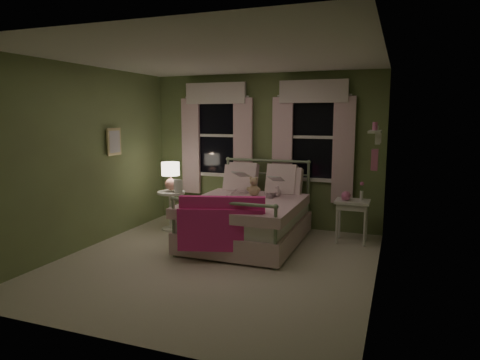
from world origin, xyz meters
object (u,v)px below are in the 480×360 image
at_px(teddy_bear, 254,188).
at_px(nightstand_left, 171,205).
at_px(table_lamp, 171,173).
at_px(nightstand_right, 352,207).
at_px(child_left, 241,176).
at_px(child_right, 274,181).
at_px(bed, 248,217).

xyz_separation_m(teddy_bear, nightstand_left, (-1.44, -0.04, -0.37)).
relative_size(teddy_bear, table_lamp, 0.65).
xyz_separation_m(table_lamp, nightstand_right, (2.91, 0.30, -0.40)).
bearing_deg(child_left, child_right, -164.95).
bearing_deg(nightstand_left, teddy_bear, 1.76).
bearing_deg(table_lamp, teddy_bear, 1.76).
bearing_deg(table_lamp, child_right, 6.73).
height_order(child_right, nightstand_left, child_right).
distance_m(child_right, nightstand_left, 1.79).
height_order(table_lamp, nightstand_right, table_lamp).
height_order(teddy_bear, table_lamp, table_lamp).
relative_size(nightstand_left, nightstand_right, 1.02).
bearing_deg(teddy_bear, child_right, 29.50).
xyz_separation_m(child_left, teddy_bear, (0.28, -0.16, -0.14)).
distance_m(child_right, nightstand_right, 1.24).
bearing_deg(child_left, teddy_bear, 165.55).
xyz_separation_m(bed, child_left, (-0.28, 0.42, 0.55)).
distance_m(teddy_bear, table_lamp, 1.45).
height_order(bed, table_lamp, bed).
bearing_deg(child_right, teddy_bear, 30.58).
distance_m(bed, table_lamp, 1.56).
bearing_deg(teddy_bear, nightstand_right, 9.86).
relative_size(bed, teddy_bear, 6.67).
xyz_separation_m(bed, teddy_bear, (-0.00, 0.26, 0.41)).
relative_size(bed, nightstand_right, 3.18).
bearing_deg(nightstand_right, bed, -160.56).
bearing_deg(teddy_bear, child_left, 150.50).
bearing_deg(table_lamp, nightstand_right, 5.88).
bearing_deg(nightstand_left, table_lamp, -45.00).
height_order(bed, child_right, child_right).
relative_size(bed, child_left, 2.78).
bearing_deg(nightstand_right, table_lamp, -174.12).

